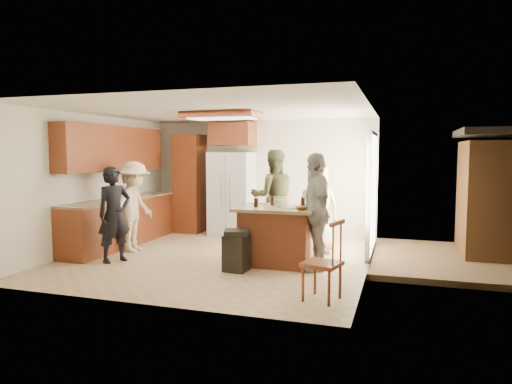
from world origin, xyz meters
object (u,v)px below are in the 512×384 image
(person_counter, at_px, (134,207))
(spindle_chair, at_px, (323,264))
(person_front_left, at_px, (114,214))
(refrigerator, at_px, (232,194))
(person_behind_right, at_px, (318,209))
(person_behind_left, at_px, (273,197))
(trash_bin, at_px, (236,250))
(person_side_right, at_px, (316,211))
(kitchen_island, at_px, (278,235))

(person_counter, height_order, spindle_chair, person_counter)
(person_front_left, xyz_separation_m, refrigerator, (0.97, 2.90, 0.11))
(refrigerator, bearing_deg, person_behind_right, -30.88)
(person_behind_left, height_order, trash_bin, person_behind_left)
(person_behind_right, xyz_separation_m, spindle_chair, (0.53, -2.57, -0.35))
(person_counter, distance_m, trash_bin, 2.44)
(person_counter, bearing_deg, person_side_right, -94.56)
(kitchen_island, relative_size, trash_bin, 2.03)
(person_side_right, height_order, kitchen_island, person_side_right)
(person_behind_right, xyz_separation_m, person_side_right, (0.17, -1.12, 0.10))
(person_front_left, distance_m, spindle_chair, 3.73)
(person_front_left, bearing_deg, refrigerator, 9.92)
(kitchen_island, relative_size, spindle_chair, 1.29)
(person_behind_left, xyz_separation_m, trash_bin, (0.04, -2.22, -0.61))
(person_behind_left, distance_m, trash_bin, 2.30)
(trash_bin, xyz_separation_m, spindle_chair, (1.49, -0.99, 0.13))
(person_counter, height_order, trash_bin, person_counter)
(person_counter, bearing_deg, refrigerator, -27.85)
(person_front_left, distance_m, kitchen_island, 2.70)
(kitchen_island, bearing_deg, person_front_left, -165.11)
(person_side_right, distance_m, refrigerator, 3.29)
(person_counter, height_order, kitchen_island, person_counter)
(trash_bin, bearing_deg, person_side_right, 21.98)
(person_behind_left, bearing_deg, person_side_right, 100.14)
(person_side_right, relative_size, person_counter, 1.10)
(kitchen_island, distance_m, spindle_chair, 1.91)
(person_behind_right, bearing_deg, person_front_left, 0.51)
(person_counter, relative_size, kitchen_island, 1.28)
(person_front_left, bearing_deg, kitchen_island, -46.73)
(person_front_left, bearing_deg, trash_bin, -60.06)
(refrigerator, bearing_deg, person_behind_left, -29.14)
(refrigerator, distance_m, kitchen_island, 2.77)
(person_behind_right, distance_m, spindle_chair, 2.64)
(kitchen_island, bearing_deg, spindle_chair, -57.99)
(person_side_right, xyz_separation_m, kitchen_island, (-0.65, 0.18, -0.43))
(person_counter, xyz_separation_m, trash_bin, (2.27, -0.75, -0.50))
(refrigerator, xyz_separation_m, trash_bin, (1.14, -2.84, -0.58))
(person_side_right, distance_m, spindle_chair, 1.55)
(person_behind_left, relative_size, person_counter, 1.13)
(person_front_left, relative_size, person_behind_left, 0.85)
(person_side_right, relative_size, trash_bin, 2.87)
(person_front_left, xyz_separation_m, trash_bin, (2.11, 0.06, -0.47))
(person_behind_right, height_order, person_counter, person_counter)
(person_front_left, bearing_deg, spindle_chair, -76.08)
(person_counter, bearing_deg, kitchen_island, -92.07)
(person_behind_left, relative_size, person_side_right, 1.03)
(person_counter, distance_m, refrigerator, 2.37)
(person_counter, bearing_deg, person_front_left, -168.70)
(person_front_left, relative_size, spindle_chair, 1.58)
(refrigerator, height_order, kitchen_island, refrigerator)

